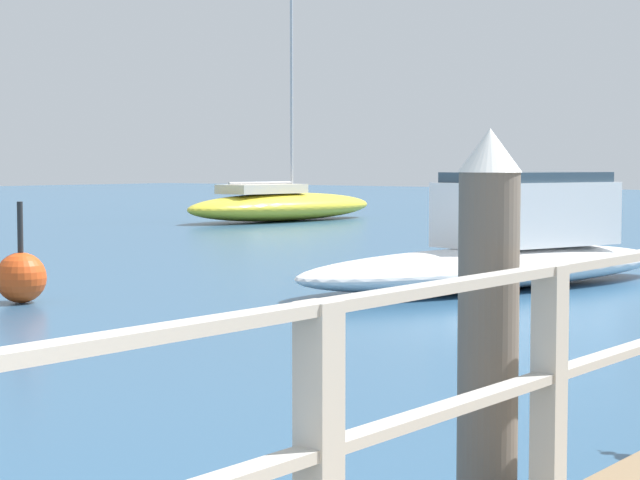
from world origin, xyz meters
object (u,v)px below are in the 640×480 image
at_px(boat_0, 504,249).
at_px(channel_buoy, 21,277).
at_px(dock_piling_near, 488,354).
at_px(boat_1, 282,205).

distance_m(boat_0, channel_buoy, 7.32).
height_order(dock_piling_near, channel_buoy, dock_piling_near).
xyz_separation_m(boat_1, channel_buoy, (11.51, -19.64, -0.17)).
bearing_deg(dock_piling_near, boat_1, 131.11).
bearing_deg(channel_buoy, dock_piling_near, -27.46).
bearing_deg(dock_piling_near, boat_0, 118.14).
height_order(boat_1, channel_buoy, boat_1).
height_order(dock_piling_near, boat_0, dock_piling_near).
bearing_deg(boat_1, boat_0, -36.03).
height_order(boat_0, boat_1, boat_1).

